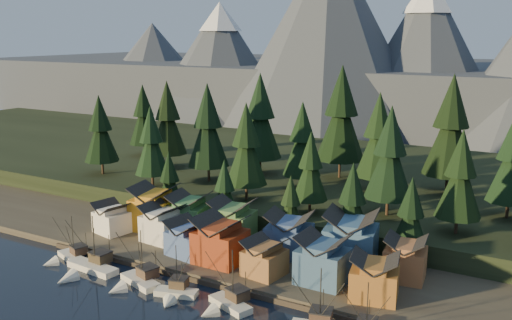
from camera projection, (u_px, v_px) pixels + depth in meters
The scene contains 43 objects.
ground at pixel (157, 319), 94.50m from camera, with size 500.00×500.00×0.00m, color black.
shore_strip at pixel (270, 240), 128.33m from camera, with size 400.00×50.00×1.50m, color #3B342B.
hillside at pixel (349, 181), 170.32m from camera, with size 420.00×100.00×6.00m, color black.
dock at pixel (212, 280), 108.41m from camera, with size 80.00×4.00×1.00m, color #433A2F.
mountain_ridge at pixel (433, 76), 272.30m from camera, with size 560.00×190.00×90.00m.
boat_0 at pixel (67, 252), 118.27m from camera, with size 9.15×9.63×10.57m.
boat_1 at pixel (87, 262), 112.34m from camera, with size 12.19×13.12×12.55m.
boat_2 at pixel (135, 274), 106.47m from camera, with size 9.99×10.57×11.86m.
boat_3 at pixel (174, 286), 101.86m from camera, with size 8.41×8.98×10.54m.
boat_4 at pixel (226, 297), 97.48m from camera, with size 9.43×10.04×11.64m.
house_front_0 at pixel (112, 217), 130.51m from camera, with size 8.36×8.06×7.10m.
house_front_1 at pixel (162, 222), 125.19m from camera, with size 8.69×8.40×8.25m.
house_front_2 at pixel (188, 236), 117.51m from camera, with size 8.65×8.70×7.40m.
house_front_3 at pixel (220, 238), 113.40m from camera, with size 9.40×8.97×9.43m.
house_front_4 at pixel (264, 256), 107.60m from camera, with size 7.73×8.20×7.00m.
house_front_5 at pixel (323, 258), 103.88m from camera, with size 8.93×8.16×9.17m.
house_front_6 at pixel (375, 276), 97.91m from camera, with size 9.31×8.97×7.94m.
house_back_0 at pixel (154, 206), 132.76m from camera, with size 10.95×10.64×10.35m.
house_back_1 at pixel (189, 212), 129.94m from camera, with size 9.35×9.43×9.30m.
house_back_2 at pixel (232, 220), 124.76m from camera, with size 9.77×9.13×9.44m.
house_back_3 at pixel (289, 233), 116.75m from camera, with size 10.26×9.45×9.17m.
house_back_4 at pixel (351, 237), 112.36m from camera, with size 11.32×10.99×10.77m.
house_back_5 at pixel (405, 257), 105.67m from camera, with size 8.10×8.18×8.20m.
tree_hill_0 at pixel (100, 131), 164.31m from camera, with size 9.95×9.95×23.19m.
tree_hill_1 at pixel (168, 120), 171.74m from camera, with size 11.41×11.41×26.58m.
tree_hill_2 at pixel (151, 143), 150.53m from camera, with size 9.37×9.37×21.82m.
tree_hill_3 at pixel (208, 128), 155.27m from camera, with size 11.74×11.74×27.35m.
tree_hill_4 at pixel (260, 119), 163.93m from camera, with size 12.64×12.64×29.45m.
tree_hill_5 at pixel (246, 147), 138.51m from camera, with size 10.42×10.42×24.27m.
tree_hill_6 at pixel (302, 142), 147.53m from camera, with size 10.04×10.04×23.39m.
tree_hill_7 at pixel (310, 169), 128.82m from camera, with size 8.15×8.15×18.99m.
tree_hill_8 at pixel (378, 138), 144.53m from camera, with size 11.19×11.19×26.07m.
tree_hill_9 at pixel (390, 156), 126.37m from camera, with size 10.77×10.77×25.08m.
tree_hill_10 at pixel (451, 129), 143.10m from camera, with size 13.19×13.19×30.74m.
tree_hill_11 at pixel (460, 177), 114.83m from camera, with size 9.42×9.42×21.93m.
tree_hill_12 at pixel (512, 161), 124.36m from camera, with size 10.26×10.26×23.90m.
tree_hill_15 at pixel (341, 117), 159.03m from camera, with size 13.72×13.72×31.95m.
tree_hill_16 at pixel (144, 117), 189.19m from camera, with size 10.26×10.26×23.91m.
tree_shore_0 at pixel (170, 182), 139.56m from camera, with size 7.25×7.25×16.90m.
tree_shore_1 at pixel (225, 191), 131.92m from camera, with size 7.14×7.14×16.63m.
tree_shore_2 at pixel (291, 205), 123.96m from camera, with size 6.46×6.46×15.06m.
tree_shore_3 at pixel (352, 204), 116.72m from camera, with size 8.37×8.37×19.49m.
tree_shore_4 at pixel (410, 217), 111.15m from camera, with size 7.72×7.72×17.98m.
Camera 1 is at (56.78, -67.15, 46.59)m, focal length 40.00 mm.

